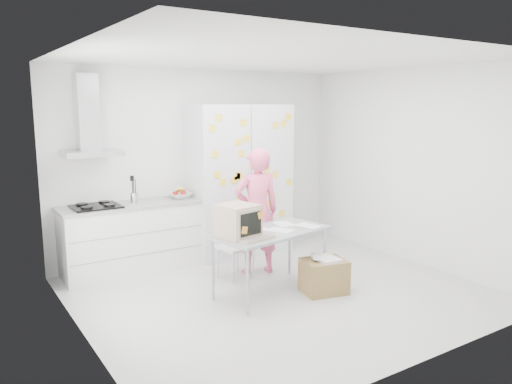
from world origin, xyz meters
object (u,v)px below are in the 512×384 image
person (257,211)px  cardboard_box (324,275)px  desk (251,227)px  chair (232,240)px

person → cardboard_box: bearing=118.5°
desk → cardboard_box: desk is taller
desk → chair: bearing=65.5°
person → cardboard_box: 1.24m
person → cardboard_box: person is taller
desk → person: bearing=42.0°
chair → desk: bearing=-111.0°
person → cardboard_box: (0.28, -1.03, -0.62)m
desk → chair: size_ratio=1.74×
cardboard_box → person: bearing=105.1°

